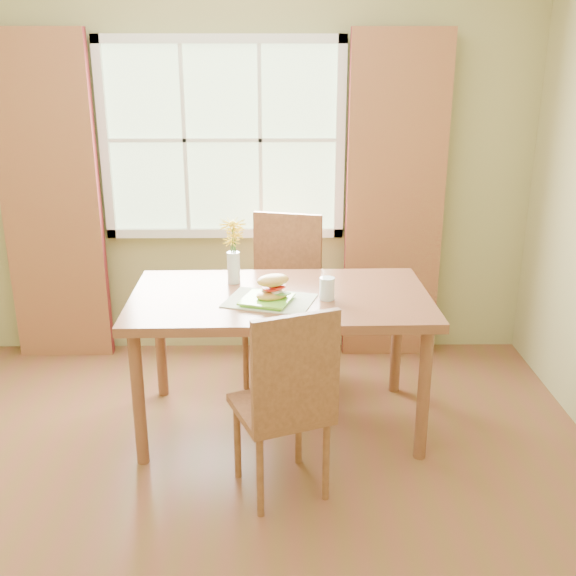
# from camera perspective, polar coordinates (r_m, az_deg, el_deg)

# --- Properties ---
(room) EXTENTS (4.24, 3.84, 2.74)m
(room) POSITION_cam_1_polar(r_m,az_deg,el_deg) (2.78, -8.60, 4.68)
(room) COLOR brown
(room) RESTS_ON ground
(window) EXTENTS (1.62, 0.06, 1.32)m
(window) POSITION_cam_1_polar(r_m,az_deg,el_deg) (4.59, -5.56, 12.37)
(window) COLOR #B1D39F
(window) RESTS_ON room
(curtain_left) EXTENTS (0.65, 0.08, 2.20)m
(curtain_left) POSITION_cam_1_polar(r_m,az_deg,el_deg) (4.80, -19.41, 6.83)
(curtain_left) COLOR maroon
(curtain_left) RESTS_ON room
(curtain_right) EXTENTS (0.65, 0.08, 2.20)m
(curtain_right) POSITION_cam_1_polar(r_m,az_deg,el_deg) (4.61, 9.02, 7.22)
(curtain_right) COLOR maroon
(curtain_right) RESTS_ON room
(dining_table) EXTENTS (1.65, 0.95, 0.79)m
(dining_table) POSITION_cam_1_polar(r_m,az_deg,el_deg) (3.70, -0.67, -1.77)
(dining_table) COLOR brown
(dining_table) RESTS_ON room
(chair_near) EXTENTS (0.53, 0.53, 0.99)m
(chair_near) POSITION_cam_1_polar(r_m,az_deg,el_deg) (3.14, -0.08, -9.26)
(chair_near) COLOR brown
(chair_near) RESTS_ON room
(chair_far) EXTENTS (0.55, 0.55, 1.08)m
(chair_far) POSITION_cam_1_polar(r_m,az_deg,el_deg) (4.35, -0.35, -0.20)
(chair_far) COLOR brown
(chair_far) RESTS_ON room
(placemat) EXTENTS (0.53, 0.44, 0.01)m
(placemat) POSITION_cam_1_polar(r_m,az_deg,el_deg) (3.58, -1.55, -1.08)
(placemat) COLOR beige
(placemat) RESTS_ON dining_table
(plate) EXTENTS (0.31, 0.31, 0.01)m
(plate) POSITION_cam_1_polar(r_m,az_deg,el_deg) (3.55, -1.82, -1.10)
(plate) COLOR #79E038
(plate) RESTS_ON placemat
(croissant_sandwich) EXTENTS (0.22, 0.20, 0.14)m
(croissant_sandwich) POSITION_cam_1_polar(r_m,az_deg,el_deg) (3.53, -1.29, 0.06)
(croissant_sandwich) COLOR gold
(croissant_sandwich) RESTS_ON plate
(water_glass) EXTENTS (0.08, 0.08, 0.12)m
(water_glass) POSITION_cam_1_polar(r_m,az_deg,el_deg) (3.59, 3.33, -0.10)
(water_glass) COLOR silver
(water_glass) RESTS_ON dining_table
(flower_vase) EXTENTS (0.15, 0.15, 0.37)m
(flower_vase) POSITION_cam_1_polar(r_m,az_deg,el_deg) (3.81, -4.66, 3.79)
(flower_vase) COLOR silver
(flower_vase) RESTS_ON dining_table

